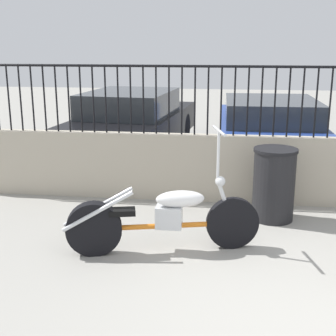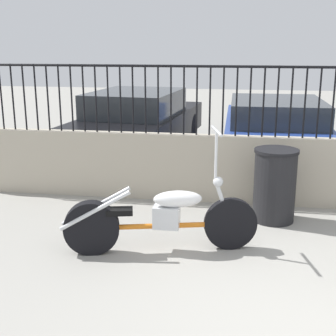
% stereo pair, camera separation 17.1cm
% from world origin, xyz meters
% --- Properties ---
extents(ground_plane, '(40.00, 40.00, 0.00)m').
position_xyz_m(ground_plane, '(0.00, 0.00, 0.00)').
color(ground_plane, gray).
extents(low_wall, '(9.32, 0.18, 0.96)m').
position_xyz_m(low_wall, '(0.00, 3.05, 0.48)').
color(low_wall, '#B2A893').
rests_on(low_wall, ground_plane).
extents(fence_railing, '(9.32, 0.04, 0.95)m').
position_xyz_m(fence_railing, '(-0.00, 3.05, 1.57)').
color(fence_railing, black).
rests_on(fence_railing, low_wall).
extents(motorcycle_orange, '(2.08, 0.74, 1.34)m').
position_xyz_m(motorcycle_orange, '(-1.62, 1.26, 0.37)').
color(motorcycle_orange, black).
rests_on(motorcycle_orange, ground_plane).
extents(trash_bin, '(0.55, 0.55, 0.93)m').
position_xyz_m(trash_bin, '(-0.28, 2.41, 0.47)').
color(trash_bin, black).
rests_on(trash_bin, ground_plane).
extents(car_black, '(2.17, 4.50, 1.28)m').
position_xyz_m(car_black, '(-2.80, 5.84, 0.65)').
color(car_black, black).
rests_on(car_black, ground_plane).
extents(car_blue, '(1.87, 4.41, 1.20)m').
position_xyz_m(car_blue, '(-0.11, 5.52, 0.62)').
color(car_blue, black).
rests_on(car_blue, ground_plane).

